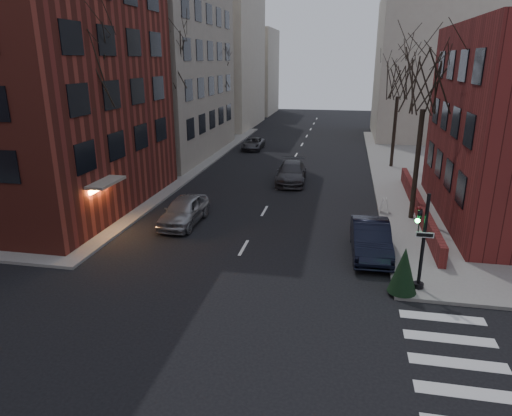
{
  "coord_description": "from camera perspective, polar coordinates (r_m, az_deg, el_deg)",
  "views": [
    {
      "loc": [
        4.71,
        -8.73,
        9.04
      ],
      "look_at": [
        0.55,
        12.46,
        2.0
      ],
      "focal_mm": 32.0,
      "sensor_mm": 36.0,
      "label": 1
    }
  ],
  "objects": [
    {
      "name": "evergreen_shrub",
      "position": [
        19.15,
        17.98,
        -7.38
      ],
      "size": [
        1.42,
        1.42,
        1.91
      ],
      "primitive_type": "cone",
      "rotation": [
        0.0,
        0.0,
        0.29
      ],
      "color": "black",
      "rests_on": "sidewalk_far_right"
    },
    {
      "name": "streetlamp_far",
      "position": [
        52.57,
        -3.23,
        12.78
      ],
      "size": [
        0.36,
        0.36,
        6.28
      ],
      "color": "black",
      "rests_on": "sidewalk_far_left"
    },
    {
      "name": "tree_left_c",
      "position": [
        50.58,
        -4.58,
        16.85
      ],
      "size": [
        3.96,
        3.96,
        9.72
      ],
      "color": "#2D231C",
      "rests_on": "sidewalk_far_left"
    },
    {
      "name": "building_left_tan",
      "position": [
        48.19,
        -17.17,
        23.23
      ],
      "size": [
        18.0,
        18.0,
        28.0
      ],
      "primitive_type": "cube",
      "color": "gray",
      "rests_on": "ground"
    },
    {
      "name": "car_lane_far",
      "position": [
        48.57,
        -0.37,
        8.04
      ],
      "size": [
        2.04,
        4.31,
        1.19
      ],
      "primitive_type": "imported",
      "rotation": [
        0.0,
        0.0,
        0.01
      ],
      "color": "#434348",
      "rests_on": "ground"
    },
    {
      "name": "low_wall_right",
      "position": [
        29.34,
        19.62,
        0.36
      ],
      "size": [
        0.35,
        16.0,
        1.0
      ],
      "primitive_type": "cube",
      "color": "maroon",
      "rests_on": "sidewalk_far_right"
    },
    {
      "name": "parked_sedan",
      "position": [
        22.7,
        14.13,
        -3.75
      ],
      "size": [
        1.94,
        5.06,
        1.64
      ],
      "primitive_type": "imported",
      "rotation": [
        0.0,
        0.0,
        0.04
      ],
      "color": "black",
      "rests_on": "ground"
    },
    {
      "name": "car_lane_silver",
      "position": [
        26.47,
        -9.0,
        -0.32
      ],
      "size": [
        2.01,
        4.74,
        1.6
      ],
      "primitive_type": "imported",
      "rotation": [
        0.0,
        0.0,
        -0.03
      ],
      "color": "#929397",
      "rests_on": "ground"
    },
    {
      "name": "building_distant_ra",
      "position": [
        59.64,
        21.91,
        15.82
      ],
      "size": [
        14.0,
        14.0,
        16.0
      ],
      "primitive_type": "cube",
      "color": "#BEB5A0",
      "rests_on": "ground"
    },
    {
      "name": "traffic_signal",
      "position": [
        19.38,
        19.93,
        -4.69
      ],
      "size": [
        0.76,
        0.44,
        4.0
      ],
      "color": "black",
      "rests_on": "sidewalk_far_right"
    },
    {
      "name": "streetlamp_near",
      "position": [
        33.68,
        -11.72,
        9.48
      ],
      "size": [
        0.36,
        0.36,
        6.28
      ],
      "color": "black",
      "rests_on": "sidewalk_far_left"
    },
    {
      "name": "building_distant_la",
      "position": [
        66.71,
        -6.39,
        17.91
      ],
      "size": [
        14.0,
        16.0,
        18.0
      ],
      "primitive_type": "cube",
      "color": "#BEB5A0",
      "rests_on": "ground"
    },
    {
      "name": "building_distant_lb",
      "position": [
        82.68,
        -1.32,
        16.63
      ],
      "size": [
        10.0,
        12.0,
        14.0
      ],
      "primitive_type": "cube",
      "color": "#BEB5A0",
      "rests_on": "ground"
    },
    {
      "name": "tree_left_a",
      "position": [
        26.45,
        -20.41,
        15.75
      ],
      "size": [
        4.18,
        4.18,
        10.26
      ],
      "color": "#2D231C",
      "rests_on": "sidewalk_far_left"
    },
    {
      "name": "tree_right_b",
      "position": [
        40.96,
        17.46,
        15.23
      ],
      "size": [
        3.74,
        3.74,
        9.18
      ],
      "color": "#2D231C",
      "rests_on": "sidewalk_far_right"
    },
    {
      "name": "tree_left_b",
      "position": [
        37.27,
        -10.65,
        17.57
      ],
      "size": [
        4.4,
        4.4,
        10.8
      ],
      "color": "#2D231C",
      "rests_on": "sidewalk_far_left"
    },
    {
      "name": "building_left_brick",
      "position": [
        32.33,
        -28.78,
        15.87
      ],
      "size": [
        15.0,
        15.0,
        18.0
      ],
      "primitive_type": "cube",
      "color": "maroon",
      "rests_on": "ground"
    },
    {
      "name": "car_lane_gray",
      "position": [
        35.23,
        4.44,
        4.42
      ],
      "size": [
        2.43,
        5.42,
        1.54
      ],
      "primitive_type": "imported",
      "rotation": [
        0.0,
        0.0,
        0.05
      ],
      "color": "#3B3A3F",
      "rests_on": "ground"
    },
    {
      "name": "sandwich_board",
      "position": [
        28.84,
        15.76,
        0.34
      ],
      "size": [
        0.4,
        0.56,
        0.9
      ],
      "primitive_type": "cube",
      "rotation": [
        0.0,
        0.0,
        0.0
      ],
      "color": "silver",
      "rests_on": "sidewalk_far_right"
    },
    {
      "name": "tree_right_a",
      "position": [
        27.06,
        20.51,
        14.82
      ],
      "size": [
        3.96,
        3.96,
        9.72
      ],
      "color": "#2D231C",
      "rests_on": "sidewalk_far_right"
    }
  ]
}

